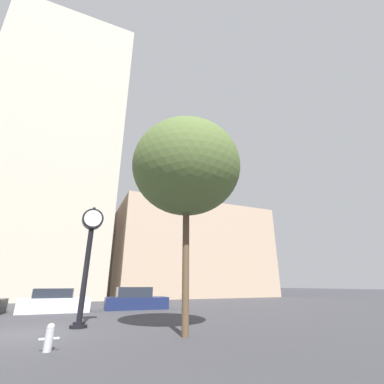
% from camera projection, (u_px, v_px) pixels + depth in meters
% --- Properties ---
extents(ground_plane, '(200.00, 200.00, 0.00)m').
position_uv_depth(ground_plane, '(25.00, 335.00, 8.50)').
color(ground_plane, '#38383D').
extents(building_tall_tower, '(15.11, 12.00, 36.98)m').
position_uv_depth(building_tall_tower, '(58.00, 150.00, 34.32)').
color(building_tall_tower, '#BCB29E').
rests_on(building_tall_tower, ground_plane).
extents(building_storefront_row, '(21.14, 12.00, 12.03)m').
position_uv_depth(building_storefront_row, '(191.00, 252.00, 37.37)').
color(building_storefront_row, tan).
rests_on(building_storefront_row, ground_plane).
extents(street_clock, '(0.87, 0.64, 4.81)m').
position_uv_depth(street_clock, '(89.00, 246.00, 10.84)').
color(street_clock, black).
rests_on(street_clock, ground_plane).
extents(car_white, '(3.94, 1.93, 1.35)m').
position_uv_depth(car_white, '(56.00, 302.00, 15.51)').
color(car_white, silver).
rests_on(car_white, ground_plane).
extents(car_navy, '(4.21, 2.14, 1.41)m').
position_uv_depth(car_navy, '(136.00, 300.00, 17.56)').
color(car_navy, '#19234C').
rests_on(car_navy, ground_plane).
extents(fire_hydrant_far, '(0.46, 0.20, 0.64)m').
position_uv_depth(fire_hydrant_far, '(49.00, 337.00, 6.41)').
color(fire_hydrant_far, '#B7B7BC').
rests_on(fire_hydrant_far, ground_plane).
extents(bare_tree, '(4.19, 4.19, 7.80)m').
position_uv_depth(bare_tree, '(186.00, 168.00, 10.11)').
color(bare_tree, brown).
rests_on(bare_tree, ground_plane).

